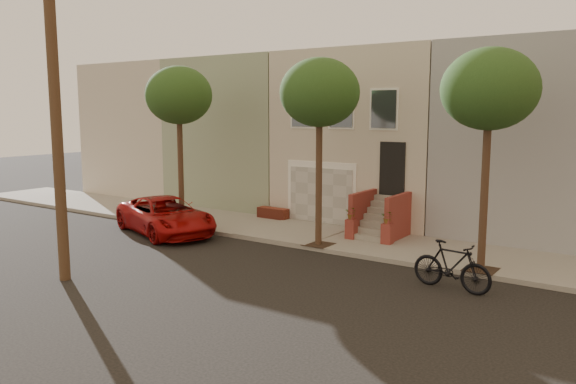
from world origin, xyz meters
The scene contains 9 objects.
ground centered at (0.00, 0.00, 0.00)m, with size 90.00×90.00×0.00m, color black.
sidewalk centered at (0.00, 5.35, 0.07)m, with size 40.00×3.70×0.15m, color gray.
house_row centered at (0.00, 11.19, 3.64)m, with size 33.10×11.70×7.00m.
tree_left centered at (-5.50, 3.90, 5.26)m, with size 2.70×2.57×6.30m.
tree_mid centered at (1.00, 3.90, 5.26)m, with size 2.70×2.57×6.30m.
tree_right centered at (6.50, 3.90, 5.26)m, with size 2.70×2.57×6.30m.
utility_pole centered at (8.00, -3.20, 5.19)m, with size 23.60×1.22×10.00m.
pickup_truck centered at (-5.09, 2.62, 0.71)m, with size 2.34×5.08×1.41m, color #A80C0C.
motorcycle centered at (6.26, 2.01, 0.66)m, with size 0.62×2.18×1.31m, color black.
Camera 1 is at (10.96, -12.44, 4.73)m, focal length 35.57 mm.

